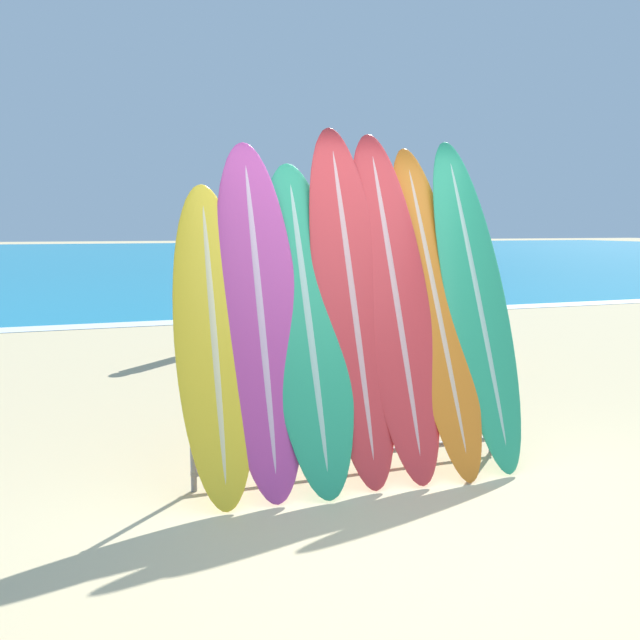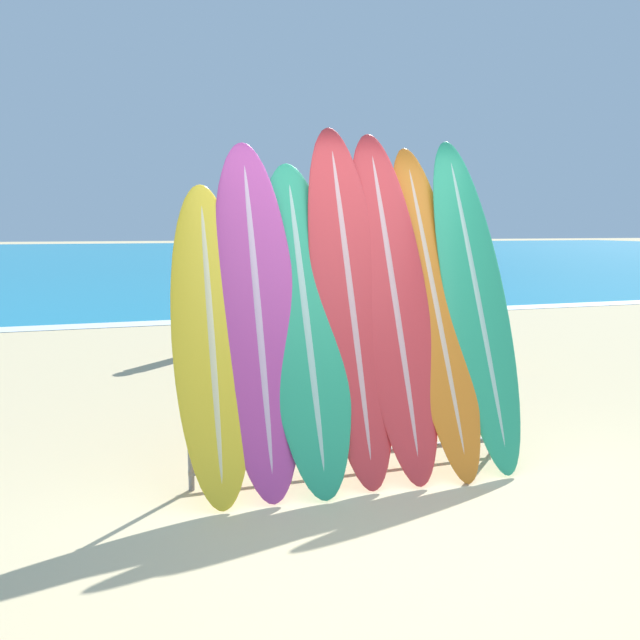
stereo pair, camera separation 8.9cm
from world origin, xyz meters
The scene contains 14 objects.
ground_plane centered at (0.00, 0.00, 0.00)m, with size 160.00×160.00×0.00m, color #CCB789.
ocean_water centered at (0.00, 37.69, 0.00)m, with size 120.00×60.00×0.01m.
surfboard_rack centered at (-0.12, 0.80, 0.52)m, with size 2.33×0.04×0.97m.
surfboard_slot_0 centered at (-1.11, 0.80, 1.03)m, with size 0.51×0.88×2.05m.
surfboard_slot_1 centered at (-0.79, 0.86, 1.18)m, with size 0.56×1.00×2.36m.
surfboard_slot_2 centered at (-0.46, 0.84, 1.11)m, with size 0.58×1.07×2.23m.
surfboard_slot_3 centered at (-0.11, 0.89, 1.25)m, with size 0.54×1.06×2.50m.
surfboard_slot_4 centered at (0.22, 0.89, 1.24)m, with size 0.55×1.13×2.48m.
surfboard_slot_5 centered at (0.55, 0.89, 1.19)m, with size 0.50×1.21×2.39m.
surfboard_slot_6 centered at (0.89, 0.89, 1.22)m, with size 0.52×1.14×2.45m.
person_near_water centered at (2.39, 3.72, 0.84)m, with size 0.21×0.26×1.53m.
person_mid_beach centered at (-0.61, 5.48, 0.92)m, with size 0.25×0.29×1.68m.
person_far_left centered at (1.89, 5.62, 0.95)m, with size 0.25×0.30×1.75m.
person_far_right centered at (0.40, 3.91, 0.83)m, with size 0.26×0.25×1.52m.
Camera 2 is at (-1.60, -3.24, 1.75)m, focal length 35.00 mm.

